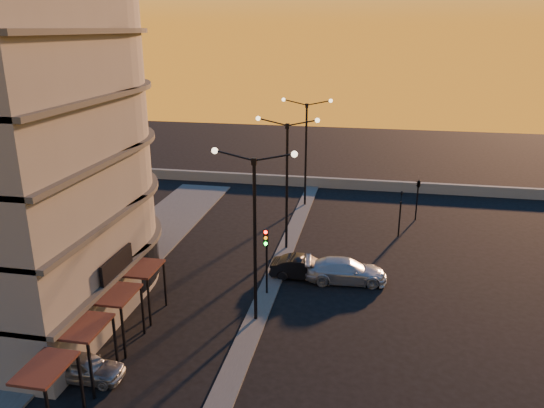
{
  "coord_description": "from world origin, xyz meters",
  "views": [
    {
      "loc": [
        5.72,
        -24.73,
        15.15
      ],
      "look_at": [
        -0.53,
        7.32,
        4.25
      ],
      "focal_mm": 35.0,
      "sensor_mm": 36.0,
      "label": 1
    }
  ],
  "objects_px": {
    "car_wagon": "(346,271)",
    "car_sedan": "(304,268)",
    "streetlamp_mid": "(287,174)",
    "car_hatchback": "(84,367)",
    "traffic_light_main": "(266,251)"
  },
  "relations": [
    {
      "from": "car_wagon",
      "to": "car_sedan",
      "type": "bearing_deg",
      "value": 85.56
    },
    {
      "from": "streetlamp_mid",
      "to": "car_hatchback",
      "type": "bearing_deg",
      "value": -111.58
    },
    {
      "from": "streetlamp_mid",
      "to": "traffic_light_main",
      "type": "bearing_deg",
      "value": -90.0
    },
    {
      "from": "streetlamp_mid",
      "to": "car_hatchback",
      "type": "xyz_separation_m",
      "value": [
        -6.5,
        -16.44,
        -4.97
      ]
    },
    {
      "from": "car_hatchback",
      "to": "car_sedan",
      "type": "xyz_separation_m",
      "value": [
        8.4,
        12.04,
        0.08
      ]
    },
    {
      "from": "car_hatchback",
      "to": "car_sedan",
      "type": "bearing_deg",
      "value": -36.78
    },
    {
      "from": "traffic_light_main",
      "to": "car_sedan",
      "type": "distance_m",
      "value": 3.98
    },
    {
      "from": "traffic_light_main",
      "to": "car_hatchback",
      "type": "height_order",
      "value": "traffic_light_main"
    },
    {
      "from": "car_hatchback",
      "to": "car_sedan",
      "type": "distance_m",
      "value": 14.68
    },
    {
      "from": "streetlamp_mid",
      "to": "car_sedan",
      "type": "bearing_deg",
      "value": -66.67
    },
    {
      "from": "car_hatchback",
      "to": "car_wagon",
      "type": "distance_m",
      "value": 16.33
    },
    {
      "from": "car_sedan",
      "to": "car_hatchback",
      "type": "bearing_deg",
      "value": 144.9
    },
    {
      "from": "traffic_light_main",
      "to": "streetlamp_mid",
      "type": "bearing_deg",
      "value": 90.0
    },
    {
      "from": "traffic_light_main",
      "to": "car_wagon",
      "type": "relative_size",
      "value": 0.84
    },
    {
      "from": "traffic_light_main",
      "to": "car_hatchback",
      "type": "bearing_deg",
      "value": -124.93
    }
  ]
}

